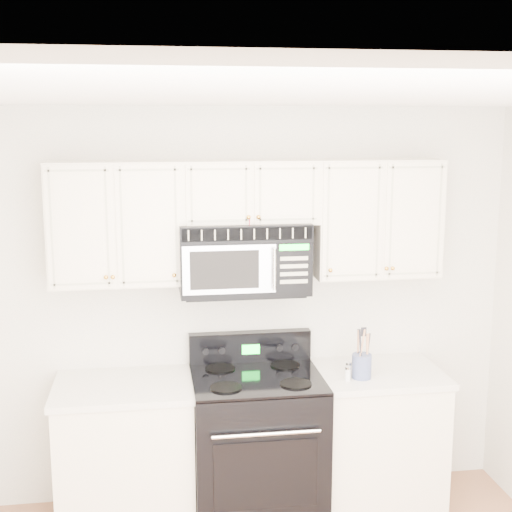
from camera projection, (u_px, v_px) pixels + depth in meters
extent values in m
cube|color=white|center=(306.00, 96.00, 2.78)|extent=(3.50, 3.50, 0.01)
cube|color=silver|center=(246.00, 306.00, 4.72)|extent=(3.50, 0.01, 2.60)
cube|color=beige|center=(126.00, 457.00, 4.45)|extent=(0.82, 0.63, 0.88)
cube|color=silver|center=(124.00, 387.00, 4.37)|extent=(0.86, 0.65, 0.04)
cube|color=black|center=(129.00, 510.00, 4.56)|extent=(0.82, 0.55, 0.10)
cube|color=beige|center=(373.00, 440.00, 4.69)|extent=(0.82, 0.63, 0.88)
cube|color=silver|center=(375.00, 374.00, 4.60)|extent=(0.86, 0.65, 0.04)
cube|color=black|center=(369.00, 491.00, 4.80)|extent=(0.82, 0.55, 0.10)
cube|color=black|center=(257.00, 447.00, 4.54)|extent=(0.81, 0.69, 0.92)
cube|color=black|center=(266.00, 475.00, 4.20)|extent=(0.62, 0.01, 0.43)
cylinder|color=silver|center=(267.00, 434.00, 4.13)|extent=(0.64, 0.02, 0.02)
cube|color=black|center=(257.00, 378.00, 4.45)|extent=(0.81, 0.69, 0.02)
cube|color=black|center=(250.00, 347.00, 4.73)|extent=(0.81, 0.08, 0.21)
cube|color=#0BFF2E|center=(251.00, 349.00, 4.69)|extent=(0.12, 0.00, 0.06)
cube|color=beige|center=(116.00, 223.00, 4.33)|extent=(0.80, 0.33, 0.75)
cube|color=beige|center=(376.00, 218.00, 4.57)|extent=(0.80, 0.33, 0.75)
cube|color=beige|center=(249.00, 192.00, 4.42)|extent=(0.84, 0.33, 0.39)
sphere|color=#C2892A|center=(113.00, 277.00, 4.20)|extent=(0.03, 0.03, 0.03)
sphere|color=#C2892A|center=(174.00, 275.00, 4.25)|extent=(0.03, 0.03, 0.03)
sphere|color=#C2892A|center=(331.00, 270.00, 4.39)|extent=(0.03, 0.03, 0.03)
sphere|color=#C2892A|center=(387.00, 269.00, 4.44)|extent=(0.03, 0.03, 0.03)
sphere|color=#C2892A|center=(249.00, 217.00, 4.25)|extent=(0.03, 0.03, 0.03)
sphere|color=#C2892A|center=(259.00, 217.00, 4.26)|extent=(0.03, 0.03, 0.03)
cylinder|color=#AA0A20|center=(250.00, 226.00, 4.26)|extent=(0.00, 0.00, 0.10)
sphere|color=#C2892A|center=(250.00, 235.00, 4.27)|extent=(0.03, 0.03, 0.03)
cube|color=black|center=(243.00, 257.00, 4.45)|extent=(0.80, 0.40, 0.44)
cube|color=#ACA993|center=(248.00, 234.00, 4.23)|extent=(0.78, 0.01, 0.08)
cube|color=#B3B4BF|center=(230.00, 270.00, 4.24)|extent=(0.56, 0.01, 0.30)
cube|color=black|center=(225.00, 270.00, 4.23)|extent=(0.41, 0.01, 0.23)
cube|color=black|center=(294.00, 268.00, 4.30)|extent=(0.22, 0.01, 0.30)
cube|color=#0BFF2E|center=(294.00, 247.00, 4.27)|extent=(0.18, 0.00, 0.04)
cylinder|color=silver|center=(274.00, 270.00, 4.25)|extent=(0.02, 0.02, 0.25)
cylinder|color=#3C476F|center=(362.00, 366.00, 4.46)|extent=(0.12, 0.12, 0.15)
cylinder|color=tan|center=(367.00, 354.00, 4.45)|extent=(0.01, 0.01, 0.27)
cylinder|color=black|center=(358.00, 352.00, 4.47)|extent=(0.01, 0.01, 0.29)
cylinder|color=tan|center=(361.00, 353.00, 4.41)|extent=(0.01, 0.01, 0.31)
cylinder|color=black|center=(367.00, 354.00, 4.45)|extent=(0.01, 0.01, 0.27)
cylinder|color=tan|center=(358.00, 352.00, 4.46)|extent=(0.01, 0.01, 0.29)
cylinder|color=black|center=(361.00, 353.00, 4.41)|extent=(0.01, 0.01, 0.31)
cylinder|color=tan|center=(367.00, 354.00, 4.45)|extent=(0.01, 0.01, 0.27)
cylinder|color=silver|center=(348.00, 370.00, 4.49)|extent=(0.04, 0.04, 0.08)
cylinder|color=silver|center=(349.00, 364.00, 4.49)|extent=(0.04, 0.04, 0.01)
cylinder|color=silver|center=(348.00, 375.00, 4.41)|extent=(0.04, 0.04, 0.08)
cylinder|color=silver|center=(348.00, 368.00, 4.40)|extent=(0.04, 0.04, 0.01)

